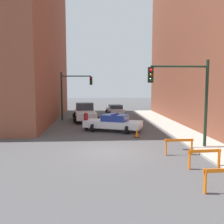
{
  "coord_description": "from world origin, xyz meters",
  "views": [
    {
      "loc": [
        -0.7,
        -14.0,
        3.84
      ],
      "look_at": [
        0.75,
        8.24,
        1.42
      ],
      "focal_mm": 40.0,
      "sensor_mm": 36.0,
      "label": 1
    }
  ],
  "objects_px": {
    "parked_car_near": "(115,110)",
    "traffic_cone": "(137,133)",
    "traffic_light_near": "(188,90)",
    "traffic_light_far": "(72,89)",
    "barrier_mid": "(204,156)",
    "police_car": "(113,123)",
    "barrier_back": "(179,144)",
    "white_truck": "(85,112)",
    "pedestrian_crossing": "(86,120)"
  },
  "relations": [
    {
      "from": "traffic_light_near",
      "to": "white_truck",
      "type": "xyz_separation_m",
      "value": [
        -6.59,
        12.32,
        -2.62
      ]
    },
    {
      "from": "barrier_mid",
      "to": "pedestrian_crossing",
      "type": "bearing_deg",
      "value": 119.58
    },
    {
      "from": "white_truck",
      "to": "barrier_mid",
      "type": "relative_size",
      "value": 3.49
    },
    {
      "from": "barrier_mid",
      "to": "white_truck",
      "type": "bearing_deg",
      "value": 110.99
    },
    {
      "from": "parked_car_near",
      "to": "traffic_cone",
      "type": "height_order",
      "value": "parked_car_near"
    },
    {
      "from": "barrier_mid",
      "to": "traffic_cone",
      "type": "xyz_separation_m",
      "value": [
        -1.96,
        7.05,
        -0.3
      ]
    },
    {
      "from": "barrier_mid",
      "to": "parked_car_near",
      "type": "bearing_deg",
      "value": 96.58
    },
    {
      "from": "traffic_light_near",
      "to": "traffic_light_far",
      "type": "distance_m",
      "value": 15.29
    },
    {
      "from": "parked_car_near",
      "to": "traffic_cone",
      "type": "xyz_separation_m",
      "value": [
        0.48,
        -14.07,
        -0.36
      ]
    },
    {
      "from": "white_truck",
      "to": "barrier_mid",
      "type": "distance_m",
      "value": 17.09
    },
    {
      "from": "white_truck",
      "to": "parked_car_near",
      "type": "bearing_deg",
      "value": 48.28
    },
    {
      "from": "police_car",
      "to": "barrier_mid",
      "type": "xyz_separation_m",
      "value": [
        3.51,
        -9.63,
        -0.11
      ]
    },
    {
      "from": "barrier_mid",
      "to": "barrier_back",
      "type": "xyz_separation_m",
      "value": [
        -0.42,
        2.28,
        0.0
      ]
    },
    {
      "from": "traffic_light_far",
      "to": "white_truck",
      "type": "bearing_deg",
      "value": -25.69
    },
    {
      "from": "parked_car_near",
      "to": "traffic_cone",
      "type": "bearing_deg",
      "value": -92.64
    },
    {
      "from": "traffic_light_far",
      "to": "white_truck",
      "type": "height_order",
      "value": "traffic_light_far"
    },
    {
      "from": "white_truck",
      "to": "barrier_back",
      "type": "bearing_deg",
      "value": -73.58
    },
    {
      "from": "pedestrian_crossing",
      "to": "traffic_cone",
      "type": "height_order",
      "value": "pedestrian_crossing"
    },
    {
      "from": "traffic_light_near",
      "to": "parked_car_near",
      "type": "distance_m",
      "value": 17.95
    },
    {
      "from": "parked_car_near",
      "to": "barrier_mid",
      "type": "xyz_separation_m",
      "value": [
        2.44,
        -21.12,
        -0.06
      ]
    },
    {
      "from": "traffic_cone",
      "to": "police_car",
      "type": "bearing_deg",
      "value": 120.94
    },
    {
      "from": "police_car",
      "to": "parked_car_near",
      "type": "distance_m",
      "value": 11.54
    },
    {
      "from": "traffic_light_far",
      "to": "parked_car_near",
      "type": "relative_size",
      "value": 1.17
    },
    {
      "from": "parked_car_near",
      "to": "pedestrian_crossing",
      "type": "bearing_deg",
      "value": -111.75
    },
    {
      "from": "traffic_light_near",
      "to": "parked_car_near",
      "type": "bearing_deg",
      "value": 99.44
    },
    {
      "from": "pedestrian_crossing",
      "to": "barrier_mid",
      "type": "bearing_deg",
      "value": 120.77
    },
    {
      "from": "parked_car_near",
      "to": "police_car",
      "type": "bearing_deg",
      "value": -99.9
    },
    {
      "from": "police_car",
      "to": "barrier_back",
      "type": "height_order",
      "value": "police_car"
    },
    {
      "from": "pedestrian_crossing",
      "to": "barrier_back",
      "type": "distance_m",
      "value": 9.6
    },
    {
      "from": "traffic_light_near",
      "to": "police_car",
      "type": "xyz_separation_m",
      "value": [
        -3.98,
        6.0,
        -2.81
      ]
    },
    {
      "from": "police_car",
      "to": "pedestrian_crossing",
      "type": "distance_m",
      "value": 2.38
    },
    {
      "from": "traffic_light_far",
      "to": "police_car",
      "type": "bearing_deg",
      "value": -59.97
    },
    {
      "from": "barrier_back",
      "to": "traffic_cone",
      "type": "bearing_deg",
      "value": 107.93
    },
    {
      "from": "barrier_back",
      "to": "traffic_light_far",
      "type": "bearing_deg",
      "value": 116.45
    },
    {
      "from": "police_car",
      "to": "barrier_back",
      "type": "relative_size",
      "value": 3.16
    },
    {
      "from": "pedestrian_crossing",
      "to": "police_car",
      "type": "bearing_deg",
      "value": 166.63
    },
    {
      "from": "traffic_light_far",
      "to": "pedestrian_crossing",
      "type": "height_order",
      "value": "traffic_light_far"
    },
    {
      "from": "traffic_light_far",
      "to": "pedestrian_crossing",
      "type": "bearing_deg",
      "value": -74.67
    },
    {
      "from": "traffic_light_far",
      "to": "traffic_light_near",
      "type": "bearing_deg",
      "value": -58.32
    },
    {
      "from": "parked_car_near",
      "to": "traffic_cone",
      "type": "relative_size",
      "value": 6.75
    },
    {
      "from": "traffic_light_far",
      "to": "barrier_back",
      "type": "bearing_deg",
      "value": -63.55
    },
    {
      "from": "traffic_light_near",
      "to": "pedestrian_crossing",
      "type": "relative_size",
      "value": 3.13
    },
    {
      "from": "parked_car_near",
      "to": "barrier_back",
      "type": "xyz_separation_m",
      "value": [
        2.02,
        -18.83,
        -0.06
      ]
    },
    {
      "from": "white_truck",
      "to": "traffic_cone",
      "type": "distance_m",
      "value": 9.85
    },
    {
      "from": "police_car",
      "to": "traffic_light_near",
      "type": "bearing_deg",
      "value": -124.14
    },
    {
      "from": "pedestrian_crossing",
      "to": "traffic_light_near",
      "type": "bearing_deg",
      "value": 134.76
    },
    {
      "from": "traffic_light_far",
      "to": "traffic_cone",
      "type": "xyz_separation_m",
      "value": [
        5.6,
        -9.6,
        -3.08
      ]
    },
    {
      "from": "pedestrian_crossing",
      "to": "traffic_cone",
      "type": "relative_size",
      "value": 2.53
    },
    {
      "from": "white_truck",
      "to": "barrier_back",
      "type": "distance_m",
      "value": 14.81
    },
    {
      "from": "police_car",
      "to": "white_truck",
      "type": "distance_m",
      "value": 6.85
    }
  ]
}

